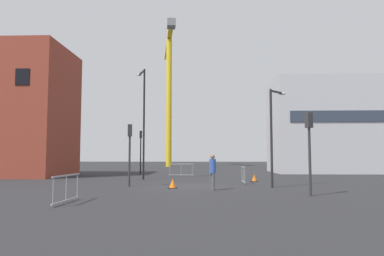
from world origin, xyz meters
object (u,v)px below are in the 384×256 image
Objects in this scene: traffic_cone_on_verge at (173,184)px; traffic_light_verge at (309,139)px; streetlamp_tall at (143,115)px; traffic_cone_orange at (254,178)px; traffic_light_crosswalk at (130,144)px; construction_crane at (169,76)px; traffic_light_far at (141,145)px; pedestrian_walking at (213,169)px; streetlamp_short at (273,128)px.

traffic_light_verge is at bearing -28.69° from traffic_cone_on_verge.
traffic_cone_orange is at bearing -12.89° from streetlamp_tall.
traffic_cone_on_verge is (2.60, -0.84, -2.22)m from traffic_light_crosswalk.
construction_crane is at bearing 92.31° from traffic_light_crosswalk.
traffic_light_far is 15.16m from traffic_cone_on_verge.
construction_crane is 41.93× the size of traffic_cone_on_verge.
streetlamp_tall reaches higher than traffic_light_verge.
traffic_cone_orange is at bearing -43.00° from traffic_light_far.
pedestrian_walking is at bearing -26.71° from traffic_cone_on_verge.
traffic_light_verge is at bearing -79.35° from streetlamp_short.
streetlamp_tall is 17.40× the size of traffic_cone_orange.
streetlamp_short is 1.35× the size of traffic_light_far.
traffic_light_far reaches higher than pedestrian_walking.
traffic_cone_on_verge is (2.92, -7.19, -4.65)m from streetlamp_tall.
pedestrian_walking is at bearing -58.32° from streetlamp_tall.
traffic_light_verge is at bearing -58.58° from traffic_light_far.
traffic_light_verge is (10.61, -41.25, -12.21)m from construction_crane.
streetlamp_tall is 2.25× the size of traffic_light_verge.
streetlamp_tall is 10.46m from pedestrian_walking.
streetlamp_short is 4.57m from pedestrian_walking.
streetlamp_tall is at bearing 143.13° from streetlamp_short.
traffic_cone_orange is at bearing 98.31° from traffic_light_verge.
streetlamp_tall is 14.51m from traffic_light_verge.
streetlamp_tall is at bearing 167.11° from traffic_cone_orange.
streetlamp_short is 6.56m from traffic_cone_on_verge.
construction_crane is at bearing 104.42° from traffic_light_verge.
pedestrian_walking is at bearing -22.12° from traffic_light_crosswalk.
pedestrian_walking is at bearing -66.85° from traffic_light_far.
streetlamp_tall is (1.16, -30.49, -9.86)m from construction_crane.
traffic_light_verge is 2.01× the size of pedestrian_walking.
traffic_light_crosswalk reaches higher than traffic_cone_orange.
traffic_light_crosswalk is 5.35m from pedestrian_walking.
streetlamp_tall is 6.80m from traffic_light_crosswalk.
traffic_light_far is 20.93m from traffic_light_verge.
traffic_cone_on_verge is at bearing -72.94° from traffic_light_far.
traffic_light_verge reaches higher than pedestrian_walking.
traffic_cone_orange is (7.82, 4.48, -2.23)m from traffic_light_crosswalk.
traffic_light_crosswalk is 10.14m from traffic_light_verge.
streetlamp_tall is at bearing -87.82° from construction_crane.
streetlamp_short is (8.64, -6.48, -1.52)m from streetlamp_tall.
traffic_cone_orange is (8.15, -1.86, -4.67)m from streetlamp_tall.
traffic_light_verge is (9.12, -4.42, 0.08)m from traffic_light_crosswalk.
streetlamp_short is at bearing -53.34° from traffic_light_far.
traffic_light_far reaches higher than traffic_cone_orange.
pedestrian_walking is 7.16m from traffic_cone_orange.
traffic_light_verge reaches higher than traffic_cone_on_verge.
traffic_light_crosswalk is 7.01× the size of traffic_cone_on_verge.
streetlamp_tall is at bearing -78.35° from traffic_light_far.
streetlamp_short is at bearing -0.93° from traffic_light_crosswalk.
traffic_light_far is at bearing 137.00° from traffic_cone_orange.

